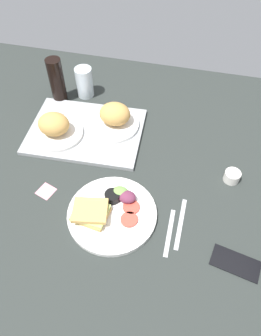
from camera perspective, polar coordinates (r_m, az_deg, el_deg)
name	(u,v)px	position (r cm, az deg, el deg)	size (l,w,h in cm)	color
ground_plane	(123,183)	(116.14, -1.30, -2.65)	(190.00, 150.00, 3.00)	#282D2B
serving_tray	(86,131)	(131.57, -7.98, 6.54)	(45.00, 33.00, 1.60)	#9EA0A3
bread_plate_near	(55,127)	(128.59, -13.35, 7.11)	(20.24, 20.24, 9.78)	white
bread_plate_far	(114,118)	(129.43, -2.96, 8.98)	(21.35, 21.35, 9.88)	white
plate_with_salad	(109,211)	(106.07, -3.87, -7.62)	(29.53, 29.53, 5.40)	white
drinking_glass	(84,82)	(146.60, -8.23, 14.93)	(7.39, 7.39, 13.52)	silver
soda_bottle	(57,81)	(143.92, -13.03, 14.96)	(6.40, 6.40, 20.10)	black
espresso_cup	(232,176)	(119.09, 17.69, -1.43)	(5.60, 5.60, 4.00)	silver
fork	(170,232)	(104.31, 6.99, -11.34)	(17.00, 1.40, 0.50)	#B7B7BC
knife	(181,223)	(106.34, 8.94, -9.76)	(19.00, 1.40, 0.50)	#B7B7BC
cell_phone	(236,263)	(104.01, 18.28, -15.80)	(14.40, 7.20, 0.80)	black
sticky_note	(46,191)	(115.92, -14.88, -4.02)	(5.60, 5.60, 0.12)	pink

